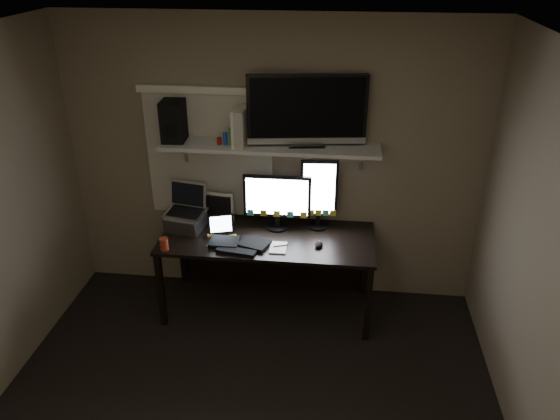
# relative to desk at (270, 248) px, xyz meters

# --- Properties ---
(ceiling) EXTENTS (3.60, 3.60, 0.00)m
(ceiling) POSITION_rel_desk_xyz_m (0.00, -1.55, 1.95)
(ceiling) COLOR silver
(ceiling) RESTS_ON back_wall
(back_wall) EXTENTS (3.60, 0.00, 3.60)m
(back_wall) POSITION_rel_desk_xyz_m (0.00, 0.25, 0.70)
(back_wall) COLOR #7D6F5A
(back_wall) RESTS_ON floor
(window_blinds) EXTENTS (1.10, 0.02, 1.10)m
(window_blinds) POSITION_rel_desk_xyz_m (-0.55, 0.24, 0.75)
(window_blinds) COLOR beige
(window_blinds) RESTS_ON back_wall
(desk) EXTENTS (1.80, 0.75, 0.73)m
(desk) POSITION_rel_desk_xyz_m (0.00, 0.00, 0.00)
(desk) COLOR black
(desk) RESTS_ON floor
(wall_shelf) EXTENTS (1.80, 0.35, 0.03)m
(wall_shelf) POSITION_rel_desk_xyz_m (0.00, 0.08, 0.91)
(wall_shelf) COLOR silver
(wall_shelf) RESTS_ON back_wall
(monitor_landscape) EXTENTS (0.58, 0.06, 0.51)m
(monitor_landscape) POSITION_rel_desk_xyz_m (0.06, 0.04, 0.43)
(monitor_landscape) COLOR black
(monitor_landscape) RESTS_ON desk
(monitor_portrait) EXTENTS (0.32, 0.08, 0.63)m
(monitor_portrait) POSITION_rel_desk_xyz_m (0.41, 0.11, 0.49)
(monitor_portrait) COLOR black
(monitor_portrait) RESTS_ON desk
(keyboard) EXTENTS (0.52, 0.27, 0.03)m
(keyboard) POSITION_rel_desk_xyz_m (-0.21, -0.28, 0.19)
(keyboard) COLOR black
(keyboard) RESTS_ON desk
(mouse) EXTENTS (0.08, 0.11, 0.04)m
(mouse) POSITION_rel_desk_xyz_m (0.44, -0.23, 0.19)
(mouse) COLOR black
(mouse) RESTS_ON desk
(notepad) EXTENTS (0.14, 0.19, 0.01)m
(notepad) POSITION_rel_desk_xyz_m (0.11, -0.30, 0.18)
(notepad) COLOR white
(notepad) RESTS_ON desk
(tablet) EXTENTS (0.23, 0.15, 0.19)m
(tablet) POSITION_rel_desk_xyz_m (-0.39, -0.12, 0.27)
(tablet) COLOR black
(tablet) RESTS_ON desk
(file_sorter) EXTENTS (0.23, 0.13, 0.27)m
(file_sorter) POSITION_rel_desk_xyz_m (-0.46, 0.11, 0.31)
(file_sorter) COLOR black
(file_sorter) RESTS_ON desk
(laptop) EXTENTS (0.39, 0.34, 0.38)m
(laptop) POSITION_rel_desk_xyz_m (-0.72, -0.06, 0.37)
(laptop) COLOR #B8B8BD
(laptop) RESTS_ON desk
(cup) EXTENTS (0.09, 0.09, 0.10)m
(cup) POSITION_rel_desk_xyz_m (-0.80, -0.43, 0.23)
(cup) COLOR maroon
(cup) RESTS_ON desk
(sticky_notes) EXTENTS (0.27, 0.21, 0.00)m
(sticky_notes) POSITION_rel_desk_xyz_m (-0.41, -0.24, 0.18)
(sticky_notes) COLOR yellow
(sticky_notes) RESTS_ON desk
(tv) EXTENTS (0.97, 0.30, 0.57)m
(tv) POSITION_rel_desk_xyz_m (0.30, 0.11, 1.21)
(tv) COLOR black
(tv) RESTS_ON wall_shelf
(game_console) EXTENTS (0.12, 0.26, 0.30)m
(game_console) POSITION_rel_desk_xyz_m (-0.23, 0.06, 1.08)
(game_console) COLOR silver
(game_console) RESTS_ON wall_shelf
(speaker) EXTENTS (0.20, 0.23, 0.34)m
(speaker) POSITION_rel_desk_xyz_m (-0.80, 0.10, 1.09)
(speaker) COLOR black
(speaker) RESTS_ON wall_shelf
(bottles) EXTENTS (0.23, 0.11, 0.15)m
(bottles) POSITION_rel_desk_xyz_m (-0.34, 0.04, 1.00)
(bottles) COLOR #A50F0C
(bottles) RESTS_ON wall_shelf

